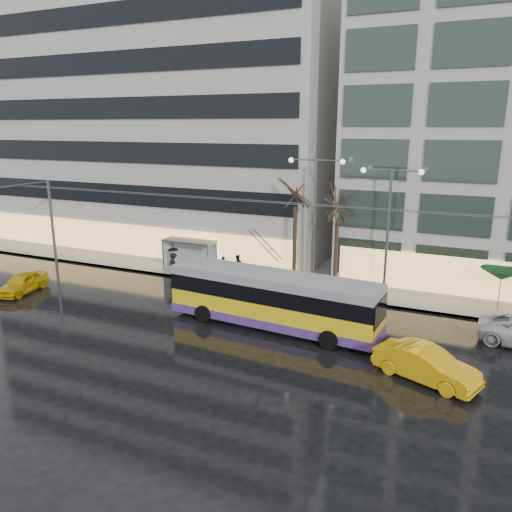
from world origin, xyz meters
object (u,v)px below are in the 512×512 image
Objects in this scene: trolleybus at (272,301)px; taxi_a at (23,283)px; bus_shelter at (187,248)px; street_lamp_near at (315,205)px.

taxi_a is at bearing -175.57° from trolleybus.
bus_shelter is 1.03× the size of taxi_a.
taxi_a is (-18.20, -1.41, -0.87)m from trolleybus.
street_lamp_near reaches higher than trolleybus.
street_lamp_near is at bearing 0.63° from bus_shelter.
bus_shelter is at bearing -179.37° from street_lamp_near.
street_lamp_near is 2.21× the size of taxi_a.
bus_shelter is (-10.40, 7.59, 0.40)m from trolleybus.
taxi_a is (-18.18, -9.11, -5.30)m from street_lamp_near.
street_lamp_near reaches higher than taxi_a.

